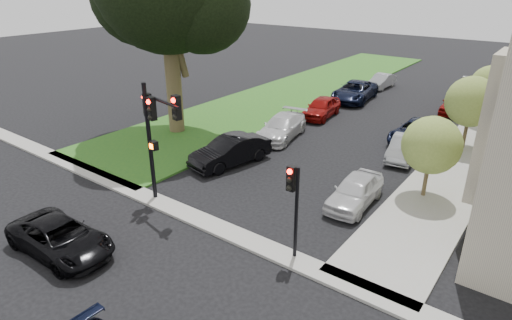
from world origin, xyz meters
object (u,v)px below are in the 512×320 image
Objects in this scene: car_parked_0 at (355,191)px; car_parked_1 at (403,148)px; car_parked_3 at (456,103)px; car_parked_9 at (382,81)px; car_parked_8 at (355,91)px; traffic_signal_main at (155,123)px; car_parked_6 at (282,127)px; car_parked_7 at (321,107)px; small_tree_b at (472,102)px; car_parked_2 at (416,132)px; small_tree_c at (491,86)px; car_parked_5 at (231,151)px; traffic_signal_secondary at (294,196)px; car_cross_near at (60,238)px; small_tree_a at (432,145)px; car_parked_4 at (468,90)px.

car_parked_1 is (-0.11, 6.68, -0.05)m from car_parked_0.
car_parked_3 reaches higher than car_parked_9.
car_parked_8 is 5.61m from car_parked_9.
traffic_signal_main is 14.10m from car_parked_1.
car_parked_7 is (-0.10, 5.43, 0.02)m from car_parked_6.
car_parked_1 is at bearing -124.00° from small_tree_b.
car_parked_6 is (-7.56, 5.38, 0.03)m from car_parked_0.
traffic_signal_main is 1.43× the size of car_parked_1.
car_parked_2 is 0.96× the size of car_parked_6.
car_parked_2 is at bearing -169.97° from small_tree_b.
small_tree_b is 1.02× the size of car_parked_7.
small_tree_c reaches higher than car_parked_5.
traffic_signal_secondary reaches higher than car_parked_3.
car_parked_0 reaches higher than car_parked_1.
traffic_signal_secondary is 0.84× the size of car_parked_3.
car_parked_1 is (0.03, 11.78, -1.95)m from traffic_signal_secondary.
car_parked_0 is (7.25, 10.02, 0.05)m from car_cross_near.
traffic_signal_secondary is 12.97m from car_parked_6.
car_parked_2 is (-2.70, 7.18, -1.97)m from small_tree_a.
small_tree_c reaches higher than car_parked_0.
traffic_signal_secondary is at bearing -84.99° from car_parked_2.
small_tree_c is (0.00, 13.64, 0.11)m from small_tree_a.
small_tree_b is 14.23m from car_parked_5.
traffic_signal_secondary is at bearing -23.79° from car_parked_5.
car_parked_7 reaches higher than car_parked_9.
car_parked_6 reaches higher than car_parked_0.
car_parked_4 is at bearing 76.05° from traffic_signal_main.
car_parked_0 is at bearing 88.42° from traffic_signal_secondary.
small_tree_b is 5.99m from small_tree_c.
car_parked_1 is 17.17m from car_parked_9.
small_tree_c is 0.83× the size of car_parked_6.
car_parked_8 is (-7.67, 16.54, 0.11)m from car_parked_0.
car_cross_near is at bearing -87.71° from car_parked_9.
small_tree_a is at bearing 72.33° from traffic_signal_secondary.
car_parked_1 is at bearing 120.68° from small_tree_a.
car_parked_3 is at bearing 78.87° from car_parked_5.
car_parked_5 is 1.10× the size of car_parked_7.
small_tree_c is 16.54m from car_parked_0.
car_parked_8 is (-0.21, 16.39, 0.01)m from car_parked_5.
car_parked_0 is at bearing 10.69° from car_parked_5.
car_parked_7 is at bearing -88.80° from car_parked_9.
car_cross_near is 1.06× the size of car_parked_7.
small_tree_b is 1.00× the size of car_parked_3.
car_parked_7 reaches higher than car_parked_6.
car_parked_7 is (-9.97, -5.44, -2.00)m from small_tree_c.
car_parked_6 is at bearing -153.65° from small_tree_b.
car_parked_4 is (-0.26, 23.11, 0.03)m from car_parked_0.
car_parked_2 is at bearing 110.62° from small_tree_a.
traffic_signal_secondary is 0.92× the size of car_parked_0.
traffic_signal_main is at bearing 179.65° from traffic_signal_secondary.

